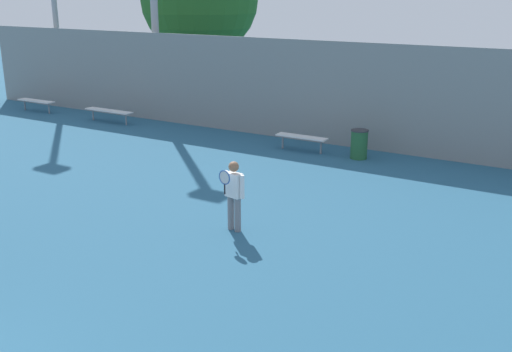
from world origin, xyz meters
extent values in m
cylinder|color=slate|center=(0.25, 7.46, 0.38)|extent=(0.14, 0.14, 0.77)
cylinder|color=slate|center=(0.45, 7.42, 0.38)|extent=(0.14, 0.14, 0.77)
cube|color=white|center=(0.35, 7.44, 1.03)|extent=(0.40, 0.26, 0.53)
cylinder|color=white|center=(0.12, 7.48, 1.04)|extent=(0.10, 0.10, 0.51)
cylinder|color=white|center=(0.58, 7.40, 1.04)|extent=(0.10, 0.10, 0.51)
sphere|color=#8E6647|center=(0.35, 7.44, 1.43)|extent=(0.22, 0.22, 0.22)
cylinder|color=black|center=(0.30, 7.16, 1.01)|extent=(0.03, 0.03, 0.22)
torus|color=#28519E|center=(0.30, 7.16, 1.26)|extent=(0.31, 0.08, 0.31)
cylinder|color=silver|center=(0.30, 7.16, 1.26)|extent=(0.26, 0.05, 0.27)
cube|color=white|center=(-1.41, 14.12, 0.47)|extent=(1.72, 0.40, 0.04)
cylinder|color=gray|center=(-2.10, 14.12, 0.23)|extent=(0.06, 0.06, 0.45)
cylinder|color=gray|center=(-0.73, 14.12, 0.23)|extent=(0.06, 0.06, 0.45)
cube|color=white|center=(-9.82, 14.12, 0.47)|extent=(2.19, 0.40, 0.04)
cylinder|color=gray|center=(-10.69, 14.12, 0.23)|extent=(0.06, 0.06, 0.45)
cylinder|color=gray|center=(-8.94, 14.12, 0.23)|extent=(0.06, 0.06, 0.45)
cube|color=white|center=(-14.01, 14.12, 0.47)|extent=(1.89, 0.40, 0.04)
cylinder|color=gray|center=(-14.77, 14.12, 0.23)|extent=(0.06, 0.06, 0.45)
cylinder|color=gray|center=(-13.26, 14.12, 0.23)|extent=(0.06, 0.06, 0.45)
cylinder|color=#235B33|center=(0.49, 14.25, 0.43)|extent=(0.51, 0.51, 0.86)
cylinder|color=#333338|center=(0.49, 14.25, 0.88)|extent=(0.54, 0.54, 0.04)
cube|color=gray|center=(0.00, 15.44, 1.70)|extent=(35.40, 0.06, 3.40)
cylinder|color=brown|center=(-9.90, 20.39, 1.25)|extent=(0.37, 0.37, 2.50)
camera|label=1|loc=(6.95, -2.62, 4.98)|focal=42.00mm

